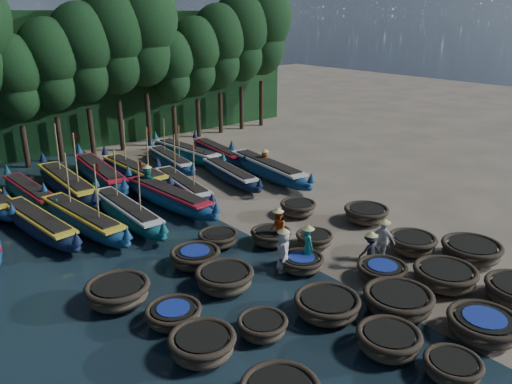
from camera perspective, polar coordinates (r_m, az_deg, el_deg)
ground at (r=22.19m, az=2.36°, el=-6.56°), size 120.00×120.00×0.00m
foliage_wall at (r=40.73m, az=-20.85°, el=11.73°), size 40.00×3.00×10.00m
coracle_2 at (r=15.99m, az=21.55°, el=-18.17°), size 1.68×1.68×0.65m
coracle_3 at (r=17.99m, az=24.52°, el=-13.73°), size 2.62×2.62×0.78m
coracle_6 at (r=16.34m, az=14.91°, el=-16.11°), size 2.17×2.17×0.77m
coracle_7 at (r=18.26m, az=15.93°, el=-11.93°), size 2.70×2.70×0.84m
coracle_8 at (r=20.41m, az=20.78°, el=-8.98°), size 2.40×2.40×0.81m
coracle_9 at (r=22.84m, az=23.40°, el=-6.19°), size 2.49×2.49×0.83m
coracle_10 at (r=15.73m, az=-6.15°, el=-16.97°), size 2.44×2.44×0.81m
coracle_11 at (r=16.57m, az=0.74°, el=-15.09°), size 1.74×1.74×0.65m
coracle_12 at (r=17.63m, az=8.13°, el=-12.73°), size 2.31×2.31×0.75m
coracle_13 at (r=20.22m, az=14.20°, el=-8.77°), size 2.37×2.37×0.67m
coracle_14 at (r=22.67m, az=17.41°, el=-5.62°), size 2.08×2.08×0.81m
coracle_15 at (r=17.34m, az=-9.39°, el=-13.64°), size 1.95×1.95×0.64m
coracle_16 at (r=18.98m, az=-3.61°, el=-9.84°), size 2.72×2.72×0.83m
coracle_17 at (r=20.39m, az=5.21°, el=-8.02°), size 1.91×1.91×0.63m
coracle_18 at (r=22.41m, az=6.68°, el=-5.37°), size 1.67×1.67×0.65m
coracle_19 at (r=25.35m, az=12.49°, el=-2.44°), size 2.62×2.62×0.79m
coracle_20 at (r=18.74m, az=-15.51°, el=-10.99°), size 2.75×2.75×0.85m
coracle_21 at (r=20.71m, az=-6.94°, el=-7.40°), size 2.21×2.21×0.75m
coracle_22 at (r=22.36m, az=-4.35°, el=-5.31°), size 2.02×2.02×0.66m
coracle_23 at (r=22.45m, az=1.71°, el=-5.08°), size 2.13×2.13×0.70m
coracle_24 at (r=25.66m, az=4.82°, el=-1.83°), size 2.25×2.25×0.73m
long_boat_2 at (r=25.55m, az=-23.66°, el=-3.29°), size 2.23×8.20×1.45m
long_boat_3 at (r=25.24m, az=-19.26°, el=-2.93°), size 2.29×8.44×3.60m
long_boat_4 at (r=25.53m, az=-14.58°, el=-2.22°), size 1.68×8.18×3.48m
long_boat_5 at (r=27.06m, az=-9.99°, el=-0.56°), size 2.08×8.47×1.49m
long_boat_6 at (r=28.72m, az=-8.40°, el=0.66°), size 2.40×7.76×3.33m
long_boat_7 at (r=30.70m, az=-3.03°, el=2.06°), size 2.42×7.38×1.31m
long_boat_8 at (r=31.33m, az=1.28°, el=2.66°), size 2.57×9.04×1.60m
long_boat_11 at (r=30.06m, az=-24.36°, el=-0.10°), size 1.72×7.74×1.36m
long_boat_12 at (r=30.48m, az=-20.77°, el=0.86°), size 1.86×9.19×3.91m
long_boat_13 at (r=31.90m, az=-17.41°, el=2.05°), size 2.49×9.05×1.60m
long_boat_14 at (r=31.61m, az=-13.67°, el=2.19°), size 1.70×8.62×3.66m
long_boat_15 at (r=34.09m, az=-9.75°, el=3.60°), size 2.21×7.31×3.13m
long_boat_16 at (r=35.50m, az=-7.91°, el=4.47°), size 1.95×8.43×1.49m
long_boat_17 at (r=35.55m, az=-4.37°, el=4.56°), size 2.42×7.79×1.38m
fisherman_0 at (r=20.04m, az=3.15°, el=-6.60°), size 0.94×1.04×1.99m
fisherman_1 at (r=20.45m, az=5.93°, el=-6.05°), size 0.55×0.72×1.95m
fisherman_2 at (r=21.93m, az=2.50°, el=-4.16°), size 1.06×1.11×2.01m
fisherman_3 at (r=20.87m, az=12.91°, el=-6.44°), size 1.10×0.85×1.70m
fisherman_4 at (r=21.48m, az=14.32°, el=-5.31°), size 0.68×1.13×2.01m
fisherman_5 at (r=28.83m, az=-12.23°, el=1.27°), size 0.94×1.70×1.95m
fisherman_6 at (r=31.97m, az=1.02°, el=3.49°), size 0.80×0.93×1.80m
tree_5 at (r=35.98m, az=-25.90°, el=11.70°), size 3.68×3.68×8.68m
tree_6 at (r=36.55m, az=-22.53°, el=13.34°), size 4.09×4.09×9.65m
tree_7 at (r=37.27m, az=-19.23°, el=14.88°), size 4.51×4.51×10.63m
tree_8 at (r=38.13m, az=-16.03°, el=16.31°), size 4.92×4.92×11.60m
tree_9 at (r=39.12m, az=-12.93°, el=17.63°), size 5.34×5.34×12.58m
tree_10 at (r=40.41m, az=-9.66°, el=14.04°), size 3.68×3.68×8.68m
tree_11 at (r=41.56m, az=-6.90°, el=15.27°), size 4.09×4.09×9.65m
tree_12 at (r=42.82m, az=-4.26°, el=16.39°), size 4.51×4.51×10.63m
tree_13 at (r=44.17m, az=-1.76°, el=17.41°), size 4.92×4.92×11.60m
tree_14 at (r=45.61m, az=0.62°, el=18.34°), size 5.34×5.34×12.58m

